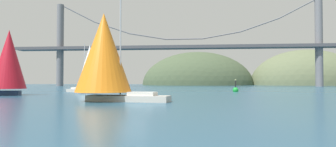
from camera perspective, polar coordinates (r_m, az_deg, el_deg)
The scene contains 8 objects.
ground_plane at distance 25.69m, azimuth -6.91°, elevation -5.95°, with size 360.00×360.00×0.00m, color navy.
headland_center at distance 160.01m, azimuth 5.50°, elevation -2.18°, with size 57.68×44.00×34.76m, color #425138.
headland_right at distance 169.01m, azimuth 24.51°, elevation -2.02°, with size 55.62×44.00×36.19m, color #5B6647.
suspension_bridge at distance 120.95m, azimuth 3.04°, elevation 5.24°, with size 138.52×6.00×34.03m.
sailboat_crimson_sail at distance 49.42m, azimuth -27.91°, elevation 2.06°, with size 9.93×6.18×10.69m.
sailboat_white_mainsail at distance 56.76m, azimuth -14.56°, elevation 1.11°, with size 8.37×6.73×8.86m.
sailboat_orange_sail at distance 31.57m, azimuth -11.80°, elevation 3.54°, with size 10.21×6.53×10.28m.
channel_buoy at distance 59.79m, azimuth 12.58°, elevation -3.00°, with size 1.10×1.10×2.64m.
Camera 1 is at (5.59, -25.00, 2.01)m, focal length 32.46 mm.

